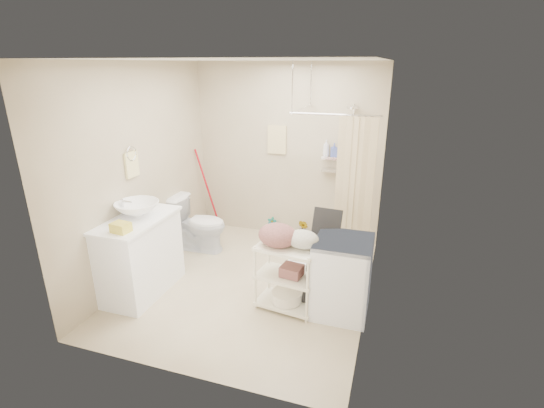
{
  "coord_description": "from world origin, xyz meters",
  "views": [
    {
      "loc": [
        1.56,
        -3.97,
        2.57
      ],
      "look_at": [
        0.2,
        0.25,
        0.98
      ],
      "focal_mm": 26.0,
      "sensor_mm": 36.0,
      "label": 1
    }
  ],
  "objects_px": {
    "toilet": "(199,223)",
    "washing_machine": "(342,276)",
    "vanity": "(140,255)",
    "laundry_rack": "(287,271)"
  },
  "relations": [
    {
      "from": "vanity",
      "to": "washing_machine",
      "type": "relative_size",
      "value": 1.23
    },
    {
      "from": "toilet",
      "to": "washing_machine",
      "type": "height_order",
      "value": "washing_machine"
    },
    {
      "from": "vanity",
      "to": "laundry_rack",
      "type": "height_order",
      "value": "vanity"
    },
    {
      "from": "vanity",
      "to": "washing_machine",
      "type": "distance_m",
      "value": 2.32
    },
    {
      "from": "washing_machine",
      "to": "toilet",
      "type": "bearing_deg",
      "value": 157.14
    },
    {
      "from": "toilet",
      "to": "laundry_rack",
      "type": "xyz_separation_m",
      "value": [
        1.6,
        -1.02,
        0.05
      ]
    },
    {
      "from": "vanity",
      "to": "toilet",
      "type": "relative_size",
      "value": 1.32
    },
    {
      "from": "vanity",
      "to": "washing_machine",
      "type": "bearing_deg",
      "value": 7.69
    },
    {
      "from": "vanity",
      "to": "toilet",
      "type": "distance_m",
      "value": 1.23
    },
    {
      "from": "toilet",
      "to": "washing_machine",
      "type": "distance_m",
      "value": 2.36
    }
  ]
}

